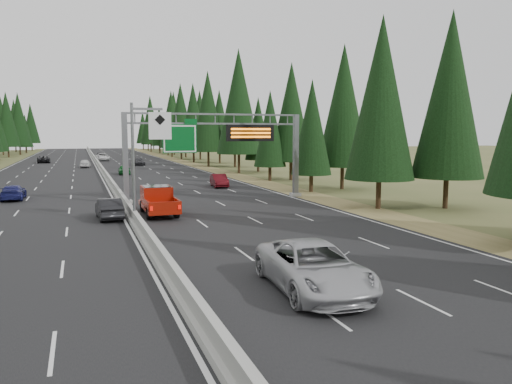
# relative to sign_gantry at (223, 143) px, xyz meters

# --- Properties ---
(road) EXTENTS (32.00, 260.00, 0.08)m
(road) POSITION_rel_sign_gantry_xyz_m (-8.92, 45.12, -5.23)
(road) COLOR black
(road) RESTS_ON ground
(shoulder_right) EXTENTS (3.60, 260.00, 0.06)m
(shoulder_right) POSITION_rel_sign_gantry_xyz_m (8.88, 45.12, -5.24)
(shoulder_right) COLOR olive
(shoulder_right) RESTS_ON ground
(median_barrier) EXTENTS (0.70, 260.00, 0.85)m
(median_barrier) POSITION_rel_sign_gantry_xyz_m (-8.92, 45.12, -4.85)
(median_barrier) COLOR gray
(median_barrier) RESTS_ON road
(sign_gantry) EXTENTS (16.75, 0.98, 7.80)m
(sign_gantry) POSITION_rel_sign_gantry_xyz_m (0.00, 0.00, 0.00)
(sign_gantry) COLOR slate
(sign_gantry) RESTS_ON road
(hov_sign_pole) EXTENTS (2.80, 0.50, 8.00)m
(hov_sign_pole) POSITION_rel_sign_gantry_xyz_m (-8.33, -9.92, -0.54)
(hov_sign_pole) COLOR slate
(hov_sign_pole) RESTS_ON road
(tree_row_right) EXTENTS (11.44, 242.83, 18.87)m
(tree_row_right) POSITION_rel_sign_gantry_xyz_m (12.80, 36.18, 4.15)
(tree_row_right) COLOR black
(tree_row_right) RESTS_ON ground
(silver_minivan) EXTENTS (3.44, 6.78, 1.84)m
(silver_minivan) POSITION_rel_sign_gantry_xyz_m (-4.00, -26.88, -4.27)
(silver_minivan) COLOR #AFAFB4
(silver_minivan) RESTS_ON road
(red_pickup) EXTENTS (2.25, 6.30, 2.05)m
(red_pickup) POSITION_rel_sign_gantry_xyz_m (-6.85, -6.24, -4.05)
(red_pickup) COLOR black
(red_pickup) RESTS_ON road
(car_ahead_green) EXTENTS (1.84, 4.20, 1.41)m
(car_ahead_green) POSITION_rel_sign_gantry_xyz_m (-6.04, 32.40, -4.49)
(car_ahead_green) COLOR #13551F
(car_ahead_green) RESTS_ON road
(car_ahead_dkred) EXTENTS (1.99, 4.58, 1.47)m
(car_ahead_dkred) POSITION_rel_sign_gantry_xyz_m (2.56, 10.64, -4.46)
(car_ahead_dkred) COLOR #4E0B11
(car_ahead_dkred) RESTS_ON road
(car_ahead_dkgrey) EXTENTS (2.23, 4.89, 1.39)m
(car_ahead_dkgrey) POSITION_rel_sign_gantry_xyz_m (-1.64, 53.46, -4.50)
(car_ahead_dkgrey) COLOR black
(car_ahead_dkgrey) RESTS_ON road
(car_ahead_white) EXTENTS (3.08, 6.09, 1.65)m
(car_ahead_white) POSITION_rel_sign_gantry_xyz_m (-7.39, 73.32, -4.36)
(car_ahead_white) COLOR silver
(car_ahead_white) RESTS_ON road
(car_ahead_far) EXTENTS (2.05, 4.31, 1.42)m
(car_ahead_far) POSITION_rel_sign_gantry_xyz_m (-7.42, 86.54, -4.48)
(car_ahead_far) COLOR black
(car_ahead_far) RESTS_ON road
(car_onc_near) EXTENTS (1.82, 4.54, 1.47)m
(car_onc_near) POSITION_rel_sign_gantry_xyz_m (-10.42, -7.35, -4.46)
(car_onc_near) COLOR black
(car_onc_near) RESTS_ON road
(car_onc_blue) EXTENTS (1.93, 4.71, 1.36)m
(car_onc_blue) POSITION_rel_sign_gantry_xyz_m (-18.06, 6.22, -4.51)
(car_onc_blue) COLOR navy
(car_onc_blue) RESTS_ON road
(car_onc_white) EXTENTS (2.08, 4.42, 1.46)m
(car_onc_white) POSITION_rel_sign_gantry_xyz_m (-11.32, 50.56, -4.46)
(car_onc_white) COLOR silver
(car_onc_white) RESTS_ON road
(car_onc_far) EXTENTS (2.90, 5.60, 1.51)m
(car_onc_far) POSITION_rel_sign_gantry_xyz_m (-19.30, 69.07, -4.43)
(car_onc_far) COLOR black
(car_onc_far) RESTS_ON road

